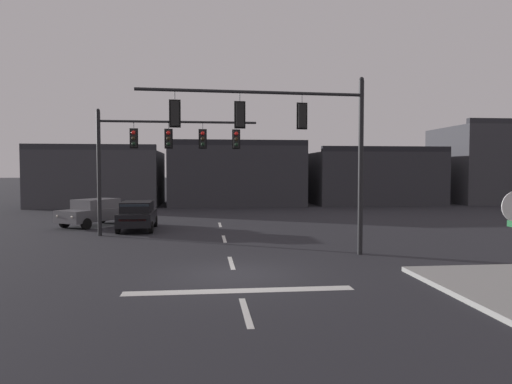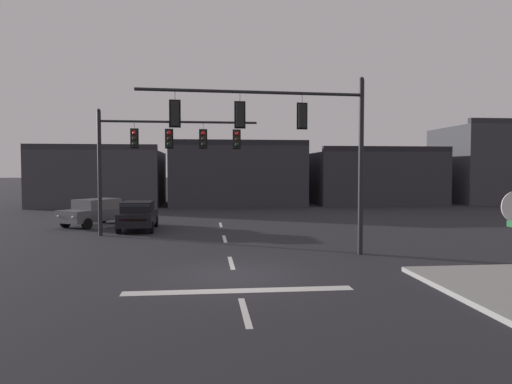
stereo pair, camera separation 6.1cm
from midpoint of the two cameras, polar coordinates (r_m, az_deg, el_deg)
ground_plane at (r=15.43m, az=-2.65°, el=-9.88°), size 400.00×400.00×0.00m
stop_bar_paint at (r=13.49m, az=-2.11°, el=-11.70°), size 6.40×0.50×0.01m
lane_centreline at (r=17.38m, az=-3.07°, el=-8.44°), size 0.16×26.40×0.01m
signal_mast_near_side at (r=18.41m, az=4.09°, el=7.18°), size 8.72×0.66×6.97m
signal_mast_far_side at (r=25.02m, az=-11.88°, el=5.25°), size 8.11×0.44×6.43m
car_lot_nearside at (r=30.07m, az=-18.75°, el=-2.24°), size 3.90×4.67×1.61m
car_lot_middle at (r=27.29m, az=-14.03°, el=-2.66°), size 1.99×4.49×1.61m
building_row at (r=50.17m, az=15.37°, el=2.84°), size 61.17×10.88×11.28m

